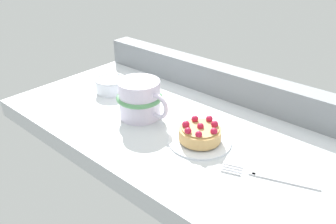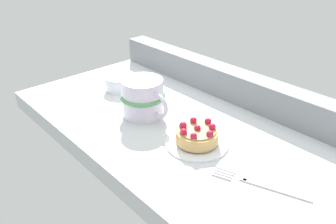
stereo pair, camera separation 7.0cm
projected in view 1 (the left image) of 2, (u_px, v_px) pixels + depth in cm
name	position (u px, v px, depth cm)	size (l,w,h in cm)	color
ground_plane	(186.00, 134.00, 73.80)	(85.07, 42.41, 4.22)	silver
window_rail_back	(233.00, 84.00, 83.25)	(83.37, 5.49, 7.23)	gray
dessert_plate	(200.00, 140.00, 66.95)	(12.56, 12.56, 0.78)	silver
raspberry_tart	(200.00, 132.00, 66.05)	(8.43, 8.43, 3.77)	tan
coffee_mug	(140.00, 99.00, 74.33)	(13.50, 10.32, 8.63)	silver
dessert_fork	(268.00, 177.00, 57.25)	(15.91, 7.14, 0.60)	silver
sugar_bowl	(111.00, 85.00, 87.08)	(8.23, 8.23, 3.70)	silver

